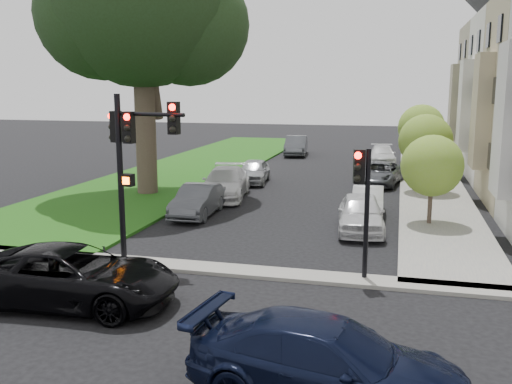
% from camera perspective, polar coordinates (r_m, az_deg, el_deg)
% --- Properties ---
extents(ground, '(140.00, 140.00, 0.00)m').
position_cam_1_polar(ground, '(16.16, -4.43, -10.19)').
color(ground, black).
rests_on(ground, ground).
extents(grass_strip, '(8.00, 44.00, 0.12)m').
position_cam_1_polar(grass_strip, '(41.13, -5.66, 2.63)').
color(grass_strip, '#1F5613').
rests_on(grass_strip, ground).
extents(sidewalk_right, '(3.50, 44.00, 0.12)m').
position_cam_1_polar(sidewalk_right, '(38.76, 16.83, 1.74)').
color(sidewalk_right, gray).
rests_on(sidewalk_right, ground).
extents(sidewalk_cross, '(60.00, 1.00, 0.12)m').
position_cam_1_polar(sidewalk_cross, '(17.93, -2.38, -7.83)').
color(sidewalk_cross, gray).
rests_on(sidewalk_cross, ground).
extents(small_tree_a, '(2.52, 2.52, 3.78)m').
position_cam_1_polar(small_tree_a, '(24.28, 17.20, 2.52)').
color(small_tree_a, '#3E2C22').
rests_on(small_tree_a, ground).
extents(small_tree_b, '(2.84, 2.84, 4.25)m').
position_cam_1_polar(small_tree_b, '(31.64, 16.60, 4.91)').
color(small_tree_b, '#3E2C22').
rests_on(small_tree_b, ground).
extents(small_tree_c, '(3.02, 3.02, 4.52)m').
position_cam_1_polar(small_tree_c, '(39.22, 16.20, 6.21)').
color(small_tree_c, '#3E2C22').
rests_on(small_tree_c, ground).
extents(traffic_signal_main, '(2.68, 0.70, 5.48)m').
position_cam_1_polar(traffic_signal_main, '(18.58, -12.29, 4.34)').
color(traffic_signal_main, black).
rests_on(traffic_signal_main, ground).
extents(traffic_signal_secondary, '(0.53, 0.43, 3.95)m').
position_cam_1_polar(traffic_signal_secondary, '(16.78, 10.62, 0.23)').
color(traffic_signal_secondary, black).
rests_on(traffic_signal_secondary, ground).
extents(car_cross_near, '(5.79, 2.93, 1.57)m').
position_cam_1_polar(car_cross_near, '(15.94, -17.90, -8.00)').
color(car_cross_near, black).
rests_on(car_cross_near, ground).
extents(car_cross_far, '(5.54, 2.91, 1.53)m').
position_cam_1_polar(car_cross_far, '(10.91, 7.21, -16.53)').
color(car_cross_far, black).
rests_on(car_cross_far, ground).
extents(car_parked_0, '(2.19, 4.55, 1.50)m').
position_cam_1_polar(car_parked_0, '(22.98, 10.44, -2.08)').
color(car_parked_0, silver).
rests_on(car_parked_0, ground).
extents(car_parked_1, '(1.49, 3.91, 1.27)m').
position_cam_1_polar(car_parked_1, '(25.84, 11.11, -0.96)').
color(car_parked_1, silver).
rests_on(car_parked_1, ground).
extents(car_parked_2, '(2.96, 5.06, 1.32)m').
position_cam_1_polar(car_parked_2, '(34.05, 12.26, 1.81)').
color(car_parked_2, '#3F4247').
rests_on(car_parked_2, ground).
extents(car_parked_4, '(2.19, 4.78, 1.36)m').
position_cam_1_polar(car_parked_4, '(43.05, 12.50, 3.62)').
color(car_parked_4, silver).
rests_on(car_parked_4, ground).
extents(car_parked_5, '(1.64, 4.28, 1.39)m').
position_cam_1_polar(car_parked_5, '(25.42, -5.85, -0.86)').
color(car_parked_5, '#3F4247').
rests_on(car_parked_5, ground).
extents(car_parked_6, '(2.95, 5.63, 1.56)m').
position_cam_1_polar(car_parked_6, '(29.39, -3.11, 0.90)').
color(car_parked_6, silver).
rests_on(car_parked_6, ground).
extents(car_parked_7, '(2.05, 4.27, 1.41)m').
position_cam_1_polar(car_parked_7, '(33.97, -0.25, 2.10)').
color(car_parked_7, '#999BA0').
rests_on(car_parked_7, ground).
extents(car_parked_9, '(2.22, 5.01, 1.60)m').
position_cam_1_polar(car_parked_9, '(47.62, 4.02, 4.64)').
color(car_parked_9, '#3F4247').
rests_on(car_parked_9, ground).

